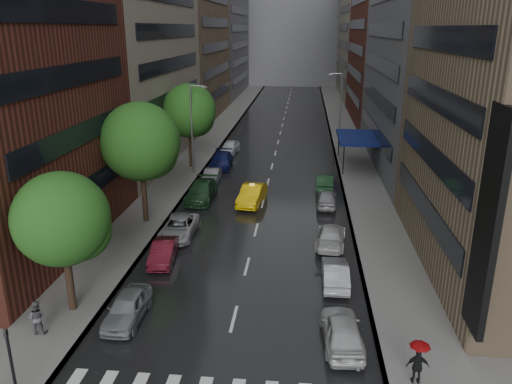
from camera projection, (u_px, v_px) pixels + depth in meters
ground at (221, 369)px, 22.02m from camera, size 220.00×220.00×0.00m
road at (280, 136)px, 69.26m from camera, size 14.00×140.00×0.01m
sidewalk_left at (216, 134)px, 70.07m from camera, size 4.00×140.00×0.15m
sidewalk_right at (345, 137)px, 68.42m from camera, size 4.00×140.00×0.15m
buildings_left at (183, 16)px, 73.93m from camera, size 8.00×108.00×38.00m
buildings_right at (391, 22)px, 69.50m from camera, size 8.05×109.10×36.00m
building_far at (294, 21)px, 128.50m from camera, size 40.00×14.00×32.00m
tree_near at (62, 219)px, 24.88m from camera, size 4.80×4.80×7.66m
tree_mid at (140, 142)px, 36.54m from camera, size 5.83×5.83×9.30m
tree_far at (189, 111)px, 51.70m from camera, size 5.60×5.60×8.93m
taxi at (252, 195)px, 42.39m from camera, size 2.32×5.11×1.63m
parked_cars_left at (202, 191)px, 43.61m from camera, size 2.35×40.41×1.60m
parked_cars_right at (331, 235)px, 34.47m from camera, size 2.38×28.68×1.52m
ped_black_umbrella at (36, 311)px, 23.98m from camera, size 0.96×0.98×2.09m
ped_red_umbrella at (419, 359)px, 20.58m from camera, size 0.95×0.82×2.01m
traffic_light at (11, 360)px, 19.09m from camera, size 0.18×0.15×3.45m
street_lamp_left at (192, 127)px, 49.54m from camera, size 1.74×0.22×9.00m
street_lamp_right at (340, 107)px, 62.30m from camera, size 1.74×0.22×9.00m
awning at (357, 138)px, 53.28m from camera, size 4.00×8.00×3.12m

